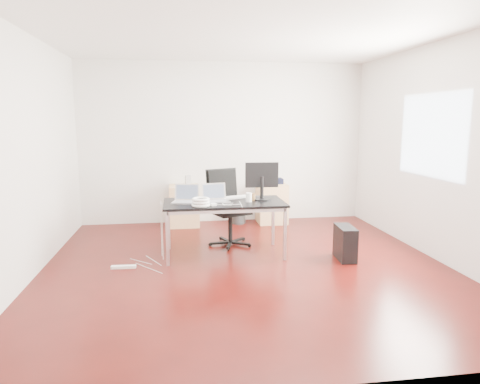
{
  "coord_description": "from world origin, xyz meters",
  "views": [
    {
      "loc": [
        -0.81,
        -5.05,
        1.8
      ],
      "look_at": [
        0.0,
        0.55,
        0.85
      ],
      "focal_mm": 32.0,
      "sensor_mm": 36.0,
      "label": 1
    }
  ],
  "objects": [
    {
      "name": "office_chair",
      "position": [
        -0.12,
        1.03,
        0.61
      ],
      "size": [
        0.63,
        0.64,
        1.08
      ],
      "rotation": [
        0.0,
        0.0,
        0.4
      ],
      "color": "black",
      "rests_on": "ground"
    },
    {
      "name": "wastebasket",
      "position": [
        0.22,
        2.25,
        0.14
      ],
      "size": [
        0.29,
        0.29,
        0.28
      ],
      "primitive_type": "cylinder",
      "rotation": [
        0.0,
        0.0,
        0.24
      ],
      "color": "black",
      "rests_on": "ground"
    },
    {
      "name": "filing_cabinet_right",
      "position": [
        0.81,
        2.23,
        0.35
      ],
      "size": [
        0.5,
        0.5,
        0.7
      ],
      "primitive_type": "cube",
      "color": "tan",
      "rests_on": "ground"
    },
    {
      "name": "desk",
      "position": [
        -0.22,
        0.52,
        0.68
      ],
      "size": [
        1.6,
        0.8,
        0.73
      ],
      "color": "black",
      "rests_on": "ground"
    },
    {
      "name": "navy_garment",
      "position": [
        0.85,
        2.25,
        0.74
      ],
      "size": [
        0.31,
        0.25,
        0.09
      ],
      "primitive_type": "cube",
      "rotation": [
        0.0,
        0.0,
        -0.02
      ],
      "color": "black",
      "rests_on": "filing_cabinet_right"
    },
    {
      "name": "filing_cabinet_left",
      "position": [
        -0.73,
        2.23,
        0.35
      ],
      "size": [
        0.5,
        0.5,
        0.7
      ],
      "primitive_type": "cube",
      "color": "tan",
      "rests_on": "ground"
    },
    {
      "name": "speaker",
      "position": [
        -0.66,
        2.17,
        0.79
      ],
      "size": [
        0.11,
        0.1,
        0.18
      ],
      "primitive_type": "cube",
      "rotation": [
        0.0,
        0.0,
        0.22
      ],
      "color": "#9E9E9E",
      "rests_on": "filing_cabinet_left"
    },
    {
      "name": "pc_tower",
      "position": [
        1.32,
        0.09,
        0.22
      ],
      "size": [
        0.24,
        0.46,
        0.44
      ],
      "primitive_type": "cube",
      "rotation": [
        0.0,
        0.0,
        -0.08
      ],
      "color": "black",
      "rests_on": "ground"
    },
    {
      "name": "laptop_right",
      "position": [
        -0.33,
        0.56,
        0.79
      ],
      "size": [
        0.37,
        0.31,
        0.23
      ],
      "rotation": [
        0.0,
        0.0,
        0.19
      ],
      "color": "silver",
      "rests_on": "desk"
    },
    {
      "name": "power_adapter",
      "position": [
        -0.38,
        0.28,
        0.74
      ],
      "size": [
        0.09,
        0.09,
        0.03
      ],
      "primitive_type": "cube",
      "rotation": [
        0.0,
        0.0,
        0.33
      ],
      "color": "white",
      "rests_on": "desk"
    },
    {
      "name": "cup_white",
      "position": [
        0.11,
        0.46,
        0.79
      ],
      "size": [
        0.1,
        0.1,
        0.12
      ],
      "primitive_type": "cylinder",
      "rotation": [
        0.0,
        0.0,
        0.23
      ],
      "color": "white",
      "rests_on": "desk"
    },
    {
      "name": "room_shell",
      "position": [
        0.04,
        0.0,
        1.4
      ],
      "size": [
        5.0,
        5.0,
        5.0
      ],
      "color": "#350806",
      "rests_on": "ground"
    },
    {
      "name": "power_strip",
      "position": [
        -1.51,
        0.14,
        0.02
      ],
      "size": [
        0.3,
        0.07,
        0.04
      ],
      "primitive_type": "cube",
      "rotation": [
        0.0,
        0.0,
        -0.05
      ],
      "color": "white",
      "rests_on": "ground"
    },
    {
      "name": "monitor",
      "position": [
        0.31,
        0.6,
        1.01
      ],
      "size": [
        0.45,
        0.26,
        0.51
      ],
      "rotation": [
        0.0,
        0.0,
        -0.04
      ],
      "color": "black",
      "rests_on": "desk"
    },
    {
      "name": "cable_coil",
      "position": [
        -0.54,
        0.25,
        0.78
      ],
      "size": [
        0.24,
        0.24,
        0.11
      ],
      "rotation": [
        0.0,
        0.0,
        -0.41
      ],
      "color": "white",
      "rests_on": "desk"
    },
    {
      "name": "cup_brown",
      "position": [
        0.17,
        0.54,
        0.78
      ],
      "size": [
        0.1,
        0.1,
        0.1
      ],
      "primitive_type": "cylinder",
      "rotation": [
        0.0,
        0.0,
        0.3
      ],
      "color": "brown",
      "rests_on": "desk"
    },
    {
      "name": "keyboard",
      "position": [
        -0.02,
        0.77,
        0.74
      ],
      "size": [
        0.46,
        0.28,
        0.02
      ],
      "primitive_type": "cube",
      "rotation": [
        0.0,
        0.0,
        0.34
      ],
      "color": "white",
      "rests_on": "desk"
    },
    {
      "name": "laptop_left",
      "position": [
        -0.72,
        0.56,
        0.79
      ],
      "size": [
        0.38,
        0.32,
        0.23
      ],
      "rotation": [
        0.0,
        0.0,
        -0.24
      ],
      "color": "silver",
      "rests_on": "desk"
    }
  ]
}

